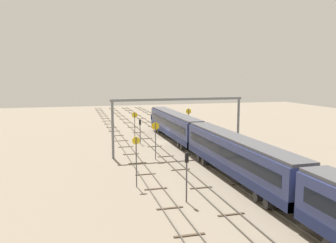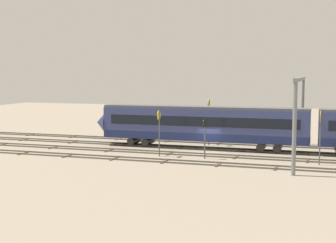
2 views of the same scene
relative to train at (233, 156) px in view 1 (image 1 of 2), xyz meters
name	(u,v)px [view 1 (image 1 of 2)]	position (x,y,z in m)	size (l,w,h in m)	color
ground_plane	(163,142)	(23.15, 2.31, -2.66)	(145.90, 145.90, 0.00)	gray
track_near_foreground	(200,140)	(23.15, -4.62, -2.59)	(129.90, 2.40, 0.16)	#59544C
track_with_train	(176,141)	(23.15, 0.00, -2.59)	(129.90, 2.40, 0.16)	#59544C
track_middle	(150,142)	(23.15, 4.62, -2.59)	(129.90, 2.40, 0.16)	#59544C
track_second_far	(123,143)	(23.15, 9.25, -2.59)	(129.90, 2.40, 0.16)	#59544C
train	(233,156)	(0.00, 0.00, 0.00)	(75.20, 3.24, 4.80)	navy
overhead_gantry	(179,111)	(13.32, 2.43, 3.72)	(0.40, 19.79, 8.34)	slate
speed_sign_near_foreground	(155,135)	(11.22, 6.40, 0.84)	(0.14, 1.07, 5.21)	#4C4C51
speed_sign_mid_trackside	(135,121)	(27.38, 6.54, 0.59)	(0.14, 1.01, 4.88)	#4C4C51
speed_sign_far_trackside	(189,119)	(24.12, -2.72, 1.02)	(0.14, 0.98, 5.63)	#4C4C51
speed_sign_distant_end	(136,156)	(0.10, 11.03, 0.69)	(0.14, 0.81, 5.34)	#4C4C51
signal_light_trackside_approach	(187,170)	(-5.47, 7.34, 0.39)	(0.31, 0.32, 4.66)	#4C4C51
signal_light_trackside_departure	(140,128)	(22.47, 6.47, 0.09)	(0.31, 0.32, 4.17)	#4C4C51
relay_cabinet	(204,130)	(28.67, -7.57, -1.93)	(1.58, 0.75, 1.45)	#B2B7BC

